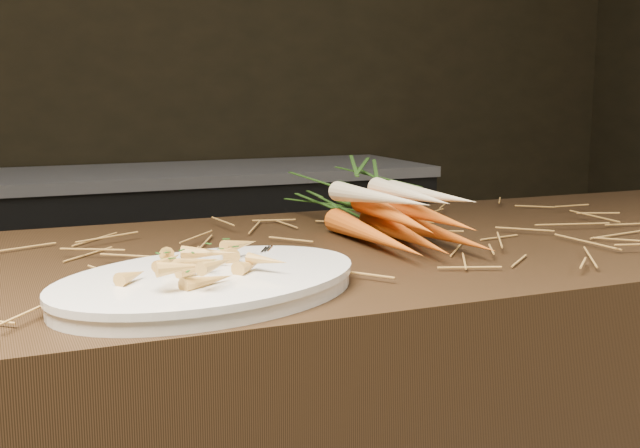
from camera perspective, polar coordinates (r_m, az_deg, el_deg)
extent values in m
cube|color=black|center=(3.33, -16.01, 13.77)|extent=(5.00, 0.04, 2.80)
cube|color=black|center=(3.15, -8.99, -4.06)|extent=(1.80, 0.60, 0.80)
cube|color=#99999E|center=(3.08, -9.19, 3.56)|extent=(1.82, 0.62, 0.04)
cone|color=#DA6012|center=(1.21, 3.89, -0.85)|extent=(0.05, 0.32, 0.04)
cone|color=#DA6012|center=(1.23, 6.08, -0.72)|extent=(0.08, 0.32, 0.04)
cone|color=#DA6012|center=(1.25, 8.21, -0.60)|extent=(0.04, 0.31, 0.04)
cone|color=#DA6012|center=(1.20, 5.24, 0.64)|extent=(0.09, 0.32, 0.04)
cone|color=#DA6012|center=(1.22, 7.38, 0.74)|extent=(0.06, 0.32, 0.04)
cone|color=beige|center=(1.21, 4.22, 1.89)|extent=(0.04, 0.29, 0.05)
cone|color=beige|center=(1.22, 6.38, 2.09)|extent=(0.07, 0.29, 0.05)
cone|color=beige|center=(1.24, 7.82, 2.04)|extent=(0.06, 0.29, 0.05)
ellipsoid|color=#406A21|center=(1.47, 1.94, 2.43)|extent=(0.22, 0.29, 0.10)
cube|color=silver|center=(1.02, -1.08, -2.58)|extent=(0.08, 0.14, 0.00)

